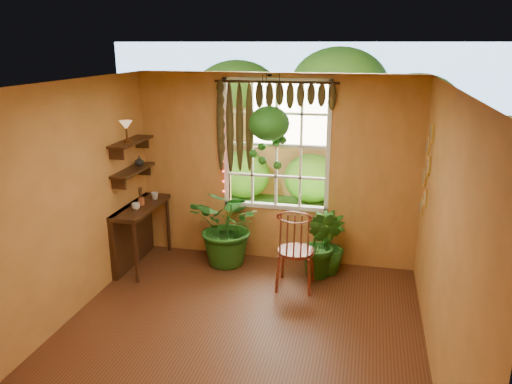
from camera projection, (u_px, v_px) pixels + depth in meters
The scene contains 23 objects.
floor at pixel (235, 341), 5.37m from camera, with size 4.50×4.50×0.00m, color #5B2F1A.
ceiling at pixel (232, 86), 4.59m from camera, with size 4.50×4.50×0.00m, color silver.
wall_back at pixel (276, 170), 7.08m from camera, with size 4.00×4.00×0.00m, color #D49048.
wall_left at pixel (56, 209), 5.41m from camera, with size 4.50×4.50×0.00m, color #D49048.
wall_right at pixel (445, 241), 4.55m from camera, with size 4.50×4.50×0.00m, color #D49048.
window at pixel (276, 145), 7.01m from camera, with size 1.52×0.10×1.86m.
valance_vine at pixel (269, 105), 6.75m from camera, with size 1.70×0.12×1.10m.
string_lights at pixel (223, 141), 7.07m from camera, with size 0.03×0.03×1.54m, color #FF2633, non-canonical shape.
wall_plates at pixel (426, 172), 6.17m from camera, with size 0.04×0.32×1.10m, color #FFF6D0, non-canonical shape.
counter_ledge at pixel (135, 228), 7.11m from camera, with size 0.40×1.20×0.90m.
shelf_lower at pixel (133, 170), 6.86m from camera, with size 0.25×0.90×0.04m, color #39230F.
shelf_upper at pixel (131, 142), 6.75m from camera, with size 0.25×0.90×0.04m, color #39230F.
backyard at pixel (324, 125), 11.36m from camera, with size 14.00×10.00×12.00m.
windsor_chair at pixel (295, 262), 6.44m from camera, with size 0.48×0.52×1.28m.
potted_plant_left at pixel (229, 226), 7.08m from camera, with size 1.05×0.91×1.17m, color #1C5516.
potted_plant_mid at pixel (321, 244), 6.69m from camera, with size 0.54×0.44×0.98m, color #1C5516.
potted_plant_right at pixel (327, 243), 6.88m from camera, with size 0.48×0.48×0.86m, color #1C5516.
hanging_basket at pixel (269, 129), 6.69m from camera, with size 0.55×0.55×1.26m.
cup_a at pixel (136, 206), 6.80m from camera, with size 0.12×0.12×0.09m, color silver.
cup_b at pixel (155, 196), 7.24m from camera, with size 0.11×0.11×0.10m, color beige.
brush_jar at pixel (141, 196), 6.97m from camera, with size 0.09×0.09×0.32m.
shelf_vase at pixel (139, 161), 7.02m from camera, with size 0.13×0.13×0.14m, color #B2AD99.
tiffany_lamp at pixel (126, 126), 6.54m from camera, with size 0.17×0.17×0.29m.
Camera 1 is at (1.26, -4.51, 3.09)m, focal length 35.00 mm.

